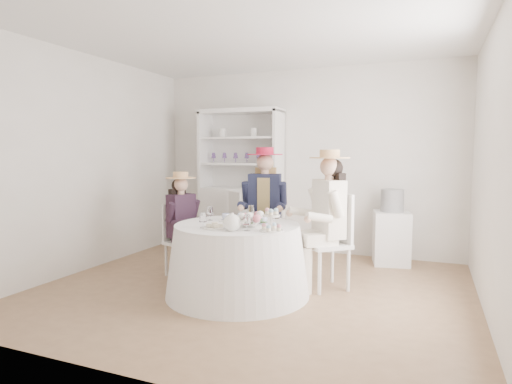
% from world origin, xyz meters
% --- Properties ---
extents(ground, '(4.50, 4.50, 0.00)m').
position_xyz_m(ground, '(0.00, 0.00, 0.00)').
color(ground, brown).
rests_on(ground, ground).
extents(ceiling, '(4.50, 4.50, 0.00)m').
position_xyz_m(ceiling, '(0.00, 0.00, 2.70)').
color(ceiling, white).
rests_on(ceiling, wall_back).
extents(wall_back, '(4.50, 0.00, 4.50)m').
position_xyz_m(wall_back, '(0.00, 2.00, 1.35)').
color(wall_back, silver).
rests_on(wall_back, ground).
extents(wall_front, '(4.50, 0.00, 4.50)m').
position_xyz_m(wall_front, '(0.00, -2.00, 1.35)').
color(wall_front, silver).
rests_on(wall_front, ground).
extents(wall_left, '(0.00, 4.50, 4.50)m').
position_xyz_m(wall_left, '(-2.25, 0.00, 1.35)').
color(wall_left, silver).
rests_on(wall_left, ground).
extents(wall_right, '(0.00, 4.50, 4.50)m').
position_xyz_m(wall_right, '(2.25, 0.00, 1.35)').
color(wall_right, silver).
rests_on(wall_right, ground).
extents(tea_table, '(1.49, 1.49, 0.74)m').
position_xyz_m(tea_table, '(-0.08, -0.21, 0.37)').
color(tea_table, white).
rests_on(tea_table, ground).
extents(hutch, '(1.34, 0.69, 2.12)m').
position_xyz_m(hutch, '(-0.91, 1.77, 0.76)').
color(hutch, silver).
rests_on(hutch, ground).
extents(side_table, '(0.53, 0.53, 0.70)m').
position_xyz_m(side_table, '(1.30, 1.67, 0.35)').
color(side_table, silver).
rests_on(side_table, ground).
extents(hatbox, '(0.36, 0.36, 0.29)m').
position_xyz_m(hatbox, '(1.30, 1.67, 0.85)').
color(hatbox, black).
rests_on(hatbox, side_table).
extents(guest_left, '(0.51, 0.47, 1.25)m').
position_xyz_m(guest_left, '(-0.97, 0.16, 0.70)').
color(guest_left, silver).
rests_on(guest_left, ground).
extents(guest_mid, '(0.58, 0.62, 1.54)m').
position_xyz_m(guest_mid, '(-0.15, 0.76, 0.87)').
color(guest_mid, silver).
rests_on(guest_mid, ground).
extents(guest_right, '(0.64, 0.63, 1.51)m').
position_xyz_m(guest_right, '(0.73, 0.32, 0.85)').
color(guest_right, silver).
rests_on(guest_right, ground).
extents(spare_chair, '(0.53, 0.53, 0.92)m').
position_xyz_m(spare_chair, '(-0.78, 1.45, 0.49)').
color(spare_chair, silver).
rests_on(spare_chair, ground).
extents(teacup_a, '(0.09, 0.09, 0.07)m').
position_xyz_m(teacup_a, '(-0.30, -0.04, 0.77)').
color(teacup_a, white).
rests_on(teacup_a, tea_table).
extents(teacup_b, '(0.08, 0.08, 0.06)m').
position_xyz_m(teacup_b, '(-0.17, 0.06, 0.77)').
color(teacup_b, white).
rests_on(teacup_b, tea_table).
extents(teacup_c, '(0.11, 0.11, 0.07)m').
position_xyz_m(teacup_c, '(0.17, -0.11, 0.78)').
color(teacup_c, white).
rests_on(teacup_c, tea_table).
extents(flower_bowl, '(0.24, 0.24, 0.05)m').
position_xyz_m(flower_bowl, '(0.11, -0.32, 0.77)').
color(flower_bowl, white).
rests_on(flower_bowl, tea_table).
extents(flower_arrangement, '(0.20, 0.20, 0.08)m').
position_xyz_m(flower_arrangement, '(0.12, -0.30, 0.84)').
color(flower_arrangement, '#D86C7E').
rests_on(flower_arrangement, tea_table).
extents(table_teapot, '(0.24, 0.17, 0.18)m').
position_xyz_m(table_teapot, '(0.03, -0.58, 0.82)').
color(table_teapot, white).
rests_on(table_teapot, tea_table).
extents(sandwich_plate, '(0.24, 0.24, 0.05)m').
position_xyz_m(sandwich_plate, '(-0.18, -0.52, 0.76)').
color(sandwich_plate, white).
rests_on(sandwich_plate, tea_table).
extents(cupcake_stand, '(0.22, 0.22, 0.21)m').
position_xyz_m(cupcake_stand, '(0.38, -0.46, 0.82)').
color(cupcake_stand, white).
rests_on(cupcake_stand, tea_table).
extents(stemware_set, '(0.83, 0.80, 0.15)m').
position_xyz_m(stemware_set, '(-0.08, -0.21, 0.82)').
color(stemware_set, white).
rests_on(stemware_set, tea_table).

